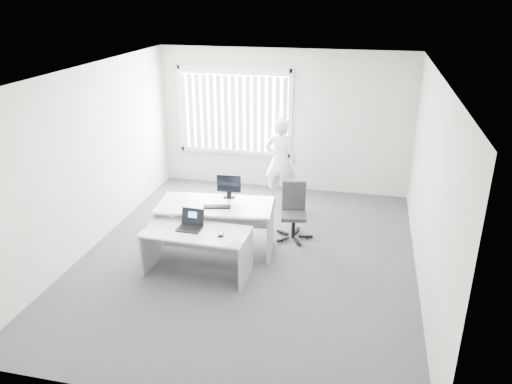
% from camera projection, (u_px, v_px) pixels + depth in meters
% --- Properties ---
extents(ground, '(6.00, 6.00, 0.00)m').
position_uv_depth(ground, '(248.00, 257.00, 7.68)').
color(ground, '#505057').
rests_on(ground, ground).
extents(wall_back, '(5.00, 0.02, 2.80)m').
position_uv_depth(wall_back, '(284.00, 121.00, 9.86)').
color(wall_back, silver).
rests_on(wall_back, ground).
extents(wall_front, '(5.00, 0.02, 2.80)m').
position_uv_depth(wall_front, '(167.00, 283.00, 4.44)').
color(wall_front, silver).
rests_on(wall_front, ground).
extents(wall_left, '(0.02, 6.00, 2.80)m').
position_uv_depth(wall_left, '(90.00, 159.00, 7.67)').
color(wall_left, silver).
rests_on(wall_left, ground).
extents(wall_right, '(0.02, 6.00, 2.80)m').
position_uv_depth(wall_right, '(430.00, 186.00, 6.63)').
color(wall_right, silver).
rests_on(wall_right, ground).
extents(ceiling, '(5.00, 6.00, 0.02)m').
position_uv_depth(ceiling, '(247.00, 72.00, 6.62)').
color(ceiling, silver).
rests_on(ceiling, wall_back).
extents(window, '(2.32, 0.06, 1.76)m').
position_uv_depth(window, '(234.00, 112.00, 9.97)').
color(window, silver).
rests_on(window, wall_back).
extents(blinds, '(2.20, 0.10, 1.50)m').
position_uv_depth(blinds, '(233.00, 114.00, 9.93)').
color(blinds, white).
rests_on(blinds, wall_back).
extents(desk_near, '(1.51, 0.74, 0.68)m').
position_uv_depth(desk_near, '(197.00, 243.00, 7.07)').
color(desk_near, white).
rests_on(desk_near, ground).
extents(desk_far, '(1.82, 1.00, 0.79)m').
position_uv_depth(desk_far, '(216.00, 217.00, 7.66)').
color(desk_far, white).
rests_on(desk_far, ground).
extents(office_chair, '(0.61, 0.61, 0.93)m').
position_uv_depth(office_chair, '(293.00, 221.00, 8.19)').
color(office_chair, black).
rests_on(office_chair, ground).
extents(person, '(0.65, 0.47, 1.67)m').
position_uv_depth(person, '(280.00, 161.00, 9.33)').
color(person, silver).
rests_on(person, ground).
extents(laptop, '(0.35, 0.31, 0.26)m').
position_uv_depth(laptop, '(189.00, 221.00, 6.99)').
color(laptop, black).
rests_on(laptop, desk_near).
extents(paper_sheet, '(0.39, 0.34, 0.00)m').
position_uv_depth(paper_sheet, '(215.00, 235.00, 6.87)').
color(paper_sheet, white).
rests_on(paper_sheet, desk_near).
extents(mouse, '(0.09, 0.12, 0.05)m').
position_uv_depth(mouse, '(221.00, 234.00, 6.85)').
color(mouse, silver).
rests_on(mouse, paper_sheet).
extents(booklet, '(0.22, 0.25, 0.01)m').
position_uv_depth(booklet, '(234.00, 245.00, 6.61)').
color(booklet, white).
rests_on(booklet, desk_near).
extents(keyboard, '(0.42, 0.21, 0.02)m').
position_uv_depth(keyboard, '(217.00, 207.00, 7.46)').
color(keyboard, black).
rests_on(keyboard, desk_far).
extents(monitor, '(0.38, 0.13, 0.38)m').
position_uv_depth(monitor, '(229.00, 186.00, 7.75)').
color(monitor, black).
rests_on(monitor, desk_far).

